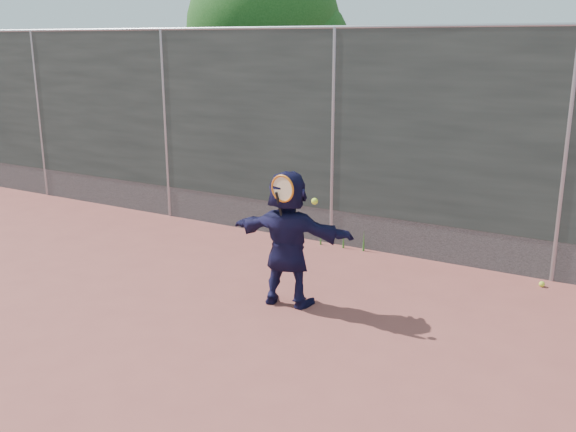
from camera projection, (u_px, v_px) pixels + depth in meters
The scene contains 7 objects.
ground at pixel (175, 336), 6.36m from camera, with size 80.00×80.00×0.00m, color #9E4C42.
player at pixel (288, 238), 6.96m from camera, with size 1.40×0.45×1.51m, color #161539.
ball_ground at pixel (542, 284), 7.62m from camera, with size 0.07×0.07×0.07m, color #D1F336.
fence at pixel (333, 134), 8.86m from camera, with size 20.00×0.06×3.03m.
swing_action at pixel (285, 191), 6.61m from camera, with size 0.53×0.13×0.51m.
tree_left at pixel (272, 35), 12.42m from camera, with size 3.15×3.00×4.53m.
weed_clump at pixel (346, 239), 9.01m from camera, with size 0.68×0.07×0.30m.
Camera 1 is at (3.89, -4.47, 2.83)m, focal length 40.00 mm.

